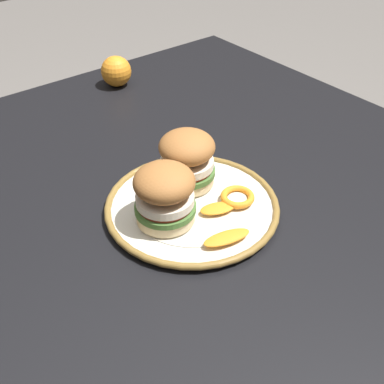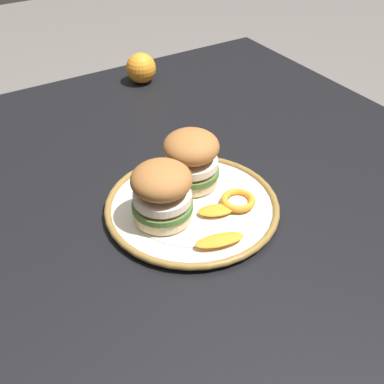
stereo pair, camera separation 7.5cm
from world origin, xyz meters
TOP-DOWN VIEW (x-y plane):
  - dining_table at (0.00, 0.00)m, footprint 1.22×1.05m
  - dinner_plate at (0.01, -0.06)m, footprint 0.30×0.30m
  - sandwich_half_left at (0.02, -0.12)m, footprint 0.13×0.13m
  - sandwich_half_right at (-0.04, -0.03)m, footprint 0.14×0.14m
  - orange_peel_curled at (0.06, 0.01)m, footprint 0.06×0.06m
  - orange_peel_strip_long at (0.12, -0.07)m, footprint 0.05×0.08m
  - orange_peel_strip_short at (0.06, -0.04)m, footprint 0.05×0.07m
  - whole_orange at (-0.49, 0.10)m, footprint 0.08×0.08m

SIDE VIEW (x-z plane):
  - dining_table at x=0.00m, z-range 0.28..1.02m
  - dinner_plate at x=0.01m, z-range 0.74..0.76m
  - orange_peel_strip_long at x=0.12m, z-range 0.76..0.77m
  - orange_peel_strip_short at x=0.06m, z-range 0.76..0.77m
  - orange_peel_curled at x=0.06m, z-range 0.76..0.77m
  - whole_orange at x=-0.49m, z-range 0.74..0.82m
  - sandwich_half_left at x=0.02m, z-range 0.76..0.86m
  - sandwich_half_right at x=-0.04m, z-range 0.76..0.86m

